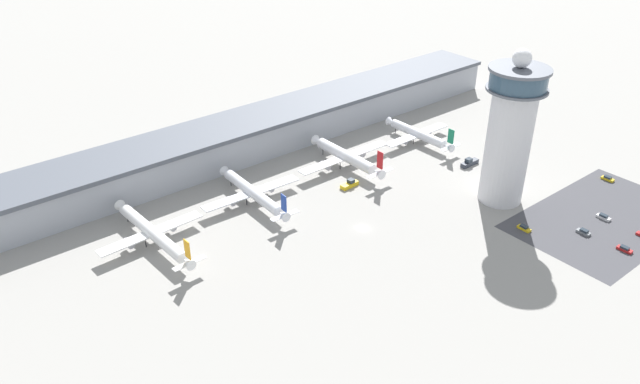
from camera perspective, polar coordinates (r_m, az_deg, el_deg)
ground_plane at (r=201.84m, az=3.88°, el=-3.32°), size 1000.00×1000.00×0.00m
terminal_building at (r=247.45m, az=-7.10°, el=5.01°), size 260.96×25.00×14.40m
control_tower at (r=214.80m, az=16.99°, el=5.36°), size 19.65×19.65×53.39m
parking_lot_surface at (r=226.50m, az=24.51°, el=-2.25°), size 64.00×40.00×0.01m
airplane_gate_alpha at (r=198.26m, az=-15.07°, el=-3.63°), size 34.51×44.98×12.10m
airplane_gate_bravo at (r=214.16m, az=-6.16°, el=-0.05°), size 37.12×40.47×11.88m
airplane_gate_charlie at (r=236.66m, az=2.41°, el=3.27°), size 41.61×38.38×13.35m
airplane_gate_delta at (r=259.86m, az=8.98°, el=5.25°), size 33.39×35.46×11.54m
service_truck_catering at (r=224.69m, az=2.73°, el=0.71°), size 7.19×2.87×2.80m
service_truck_fuel at (r=246.00m, az=13.51°, el=2.62°), size 8.39×2.31×3.14m
car_maroon_suv at (r=212.07m, az=26.08°, el=-4.71°), size 1.90×4.62×1.46m
car_red_hatchback at (r=215.43m, az=22.95°, el=-3.39°), size 1.92×4.36×1.52m
car_green_van at (r=210.83m, az=18.16°, el=-3.15°), size 1.85×4.49×1.48m
car_grey_coupe at (r=226.29m, az=24.49°, el=-2.10°), size 1.77×4.63×1.51m
car_black_suv at (r=252.24m, az=24.81°, el=1.12°), size 1.95×4.58×1.54m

